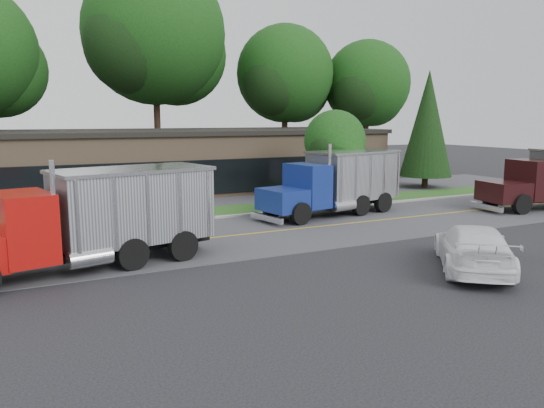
{
  "coord_description": "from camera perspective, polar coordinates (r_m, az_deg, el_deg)",
  "views": [
    {
      "loc": [
        -7.71,
        -12.22,
        5.14
      ],
      "look_at": [
        1.4,
        6.19,
        1.8
      ],
      "focal_mm": 35.0,
      "sensor_mm": 36.0,
      "label": 1
    }
  ],
  "objects": [
    {
      "name": "dump_truck_blue",
      "position": [
        28.67,
        7.07,
        2.48
      ],
      "size": [
        8.56,
        3.99,
        3.36
      ],
      "rotation": [
        0.0,
        0.0,
        3.32
      ],
      "color": "black",
      "rests_on": "ground"
    },
    {
      "name": "tree_verge",
      "position": [
        32.59,
        6.81,
        6.44
      ],
      "size": [
        3.96,
        3.73,
        5.65
      ],
      "color": "#382619",
      "rests_on": "ground"
    },
    {
      "name": "strip_mall",
      "position": [
        39.56,
        -12.06,
        4.48
      ],
      "size": [
        32.0,
        12.0,
        4.0
      ],
      "primitive_type": "cube",
      "color": "#896D54",
      "rests_on": "ground"
    },
    {
      "name": "dump_truck_red",
      "position": [
        19.25,
        -18.2,
        -1.19
      ],
      "size": [
        9.52,
        4.39,
        3.36
      ],
      "rotation": [
        0.0,
        0.0,
        3.36
      ],
      "color": "black",
      "rests_on": "ground"
    },
    {
      "name": "curb",
      "position": [
        27.06,
        -9.27,
        -1.84
      ],
      "size": [
        60.0,
        0.3,
        0.12
      ],
      "primitive_type": "cube",
      "color": "#9E9E99",
      "rests_on": "ground"
    },
    {
      "name": "ground",
      "position": [
        15.34,
        5.68,
        -10.39
      ],
      "size": [
        140.0,
        140.0,
        0.0
      ],
      "primitive_type": "plane",
      "color": "#323237",
      "rests_on": "ground"
    },
    {
      "name": "tree_far_e",
      "position": [
        53.85,
        10.22,
        12.2
      ],
      "size": [
        8.86,
        8.34,
        12.64
      ],
      "color": "#382619",
      "rests_on": "ground"
    },
    {
      "name": "far_parking",
      "position": [
        33.53,
        -12.7,
        0.19
      ],
      "size": [
        60.0,
        7.0,
        0.02
      ],
      "primitive_type": "cube",
      "color": "#5B5B61",
      "rests_on": "ground"
    },
    {
      "name": "tree_far_c",
      "position": [
        48.33,
        -12.34,
        16.81
      ],
      "size": [
        12.83,
        12.08,
        18.31
      ],
      "color": "#382619",
      "rests_on": "ground"
    },
    {
      "name": "rally_car",
      "position": [
        19.38,
        20.83,
        -4.38
      ],
      "size": [
        5.03,
        5.57,
        1.56
      ],
      "primitive_type": "imported",
      "rotation": [
        0.0,
        0.0,
        2.48
      ],
      "color": "white",
      "rests_on": "ground"
    },
    {
      "name": "road",
      "position": [
        23.16,
        -6.2,
        -3.64
      ],
      "size": [
        60.0,
        8.0,
        0.02
      ],
      "primitive_type": "cube",
      "color": "#5B5B61",
      "rests_on": "ground"
    },
    {
      "name": "grass_verge",
      "position": [
        28.76,
        -10.33,
        -1.21
      ],
      "size": [
        60.0,
        3.4,
        0.03
      ],
      "primitive_type": "cube",
      "color": "#244D1A",
      "rests_on": "ground"
    },
    {
      "name": "center_line",
      "position": [
        23.16,
        -6.2,
        -3.64
      ],
      "size": [
        60.0,
        0.12,
        0.01
      ],
      "primitive_type": "cube",
      "color": "gold",
      "rests_on": "ground"
    },
    {
      "name": "tree_far_d",
      "position": [
        51.36,
        1.48,
        13.33
      ],
      "size": [
        9.68,
        9.11,
        13.81
      ],
      "color": "#382619",
      "rests_on": "ground"
    },
    {
      "name": "evergreen_right",
      "position": [
        41.0,
        16.38,
        8.3
      ],
      "size": [
        3.79,
        3.79,
        8.62
      ],
      "color": "#382619",
      "rests_on": "ground"
    }
  ]
}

